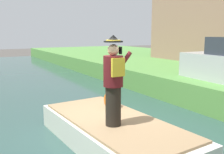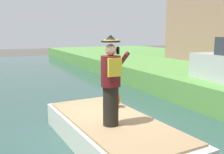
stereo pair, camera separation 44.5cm
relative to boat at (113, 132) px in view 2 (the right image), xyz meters
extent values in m
plane|color=#4C4742|center=(0.00, 0.46, -0.40)|extent=(80.00, 80.00, 0.00)
cube|color=#2D4C47|center=(0.00, 0.46, -0.35)|extent=(6.96, 48.00, 0.10)
cube|color=silver|center=(0.00, 0.00, -0.02)|extent=(2.06, 4.30, 0.56)
cube|color=#997A56|center=(0.00, 0.00, 0.28)|extent=(1.90, 3.96, 0.05)
cylinder|color=black|center=(-0.19, -0.32, 0.72)|extent=(0.32, 0.32, 0.82)
cylinder|color=#561419|center=(-0.19, -0.32, 1.44)|extent=(0.40, 0.40, 0.62)
cube|color=gold|center=(-0.19, -0.51, 1.54)|extent=(0.28, 0.06, 0.36)
sphere|color=#DBA884|center=(-0.19, -0.32, 1.86)|extent=(0.23, 0.23, 0.23)
cylinder|color=black|center=(-0.19, -0.32, 2.03)|extent=(0.38, 0.38, 0.03)
cone|color=black|center=(-0.19, -0.32, 2.10)|extent=(0.26, 0.26, 0.12)
cylinder|color=gold|center=(-0.19, -0.32, 2.05)|extent=(0.29, 0.29, 0.02)
cylinder|color=#561419|center=(0.03, -0.36, 1.62)|extent=(0.38, 0.09, 0.43)
cube|color=black|center=(-0.06, -0.38, 1.85)|extent=(0.03, 0.08, 0.15)
ellipsoid|color=green|center=(0.41, 0.84, 0.51)|extent=(0.26, 0.32, 0.40)
sphere|color=green|center=(0.41, 0.80, 0.78)|extent=(0.20, 0.20, 0.20)
cone|color=yellow|center=(0.41, 0.70, 0.77)|extent=(0.09, 0.09, 0.09)
ellipsoid|color=orange|center=(0.27, 0.84, 0.51)|extent=(0.08, 0.20, 0.32)
ellipsoid|color=orange|center=(0.55, 0.84, 0.51)|extent=(0.08, 0.20, 0.32)
camera|label=1|loc=(-2.71, -4.72, 2.19)|focal=41.07mm
camera|label=2|loc=(-2.32, -4.92, 2.19)|focal=41.07mm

